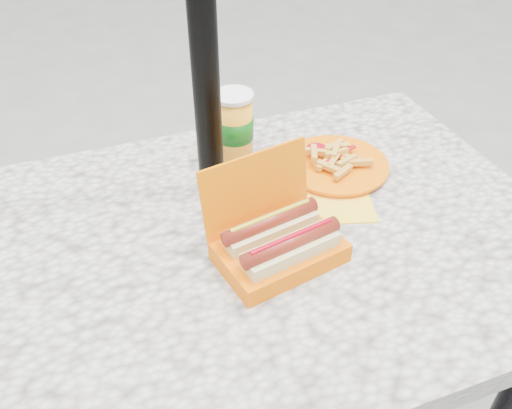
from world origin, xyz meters
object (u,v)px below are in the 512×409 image
object	(u,v)px
hotdog_box	(278,241)
fries_plate	(334,166)
soda_cup	(234,127)
umbrella_pole	(202,19)

from	to	relation	value
hotdog_box	fries_plate	distance (m)	0.30
soda_cup	hotdog_box	bearing A→B (deg)	-95.52
fries_plate	umbrella_pole	bearing A→B (deg)	174.51
umbrella_pole	soda_cup	distance (m)	0.30
umbrella_pole	fries_plate	bearing A→B (deg)	-5.49
umbrella_pole	hotdog_box	size ratio (longest dim) A/B	9.35
hotdog_box	soda_cup	distance (m)	0.33
umbrella_pole	hotdog_box	world-z (taller)	umbrella_pole
umbrella_pole	fries_plate	world-z (taller)	umbrella_pole
hotdog_box	fries_plate	bearing A→B (deg)	32.64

